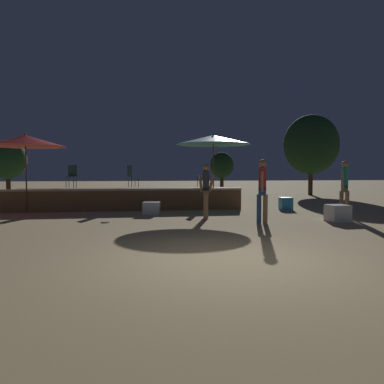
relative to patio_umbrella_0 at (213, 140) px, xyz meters
The scene contains 17 objects.
ground_plane 8.94m from the patio_umbrella_0, 100.35° to the right, with size 120.00×120.00×0.00m, color tan.
wooden_deck 4.35m from the patio_umbrella_0, 159.57° to the left, with size 9.02×3.01×0.84m.
patio_umbrella_0 is the anchor object (origin of this frame).
patio_umbrella_1 6.88m from the patio_umbrella_0, behind, with size 2.79×2.79×2.84m.
cube_seat_1 5.64m from the patio_umbrella_0, 56.21° to the right, with size 0.60×0.60×0.49m.
cube_seat_2 3.75m from the patio_umbrella_0, 12.48° to the right, with size 0.47×0.47×0.47m.
cube_seat_3 3.82m from the patio_umbrella_0, 149.63° to the right, with size 0.65×0.65×0.43m.
person_0 4.65m from the patio_umbrella_0, 83.74° to the right, with size 0.29×0.54×1.80m.
person_1 3.69m from the patio_umbrella_0, 106.30° to the right, with size 0.49×0.29×1.70m.
person_2 5.13m from the patio_umbrella_0, 41.21° to the right, with size 0.40×0.37×1.82m.
bistro_chair_0 1.73m from the patio_umbrella_0, 98.15° to the left, with size 0.42×0.41×0.90m.
bistro_chair_1 5.76m from the patio_umbrella_0, 169.17° to the left, with size 0.41×0.42×0.90m.
bistro_chair_2 3.65m from the patio_umbrella_0, 159.47° to the left, with size 0.46×0.46×0.90m.
frisbee_disc 5.84m from the patio_umbrella_0, 138.90° to the right, with size 0.25×0.25×0.03m.
background_tree_0 11.60m from the patio_umbrella_0, 45.09° to the left, with size 3.46×3.46×5.14m.
background_tree_1 13.98m from the patio_umbrella_0, 75.04° to the left, with size 1.80×1.80×2.99m.
background_tree_2 15.10m from the patio_umbrella_0, 135.71° to the left, with size 2.25×2.25×3.50m.
Camera 1 is at (-1.59, -5.95, 1.43)m, focal length 35.00 mm.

